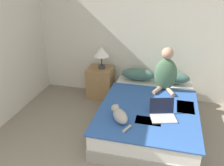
% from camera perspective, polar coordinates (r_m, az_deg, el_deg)
% --- Properties ---
extents(wall_back, '(5.35, 0.05, 2.55)m').
position_cam_1_polar(wall_back, '(4.59, 8.76, 11.47)').
color(wall_back, beige).
rests_on(wall_back, ground_plane).
extents(bed, '(1.48, 2.09, 0.44)m').
position_cam_1_polar(bed, '(3.95, 8.85, -7.64)').
color(bed, '#9E998E').
rests_on(bed, ground_plane).
extents(pillow_near, '(0.63, 0.29, 0.22)m').
position_cam_1_polar(pillow_near, '(4.59, 6.25, 2.10)').
color(pillow_near, '#42665B').
rests_on(pillow_near, bed).
extents(pillow_far, '(0.63, 0.29, 0.22)m').
position_cam_1_polar(pillow_far, '(4.56, 14.31, 1.28)').
color(pillow_far, '#42665B').
rests_on(pillow_far, bed).
extents(person_sitting, '(0.40, 0.39, 0.77)m').
position_cam_1_polar(person_sitting, '(4.19, 12.79, 2.53)').
color(person_sitting, '#476B4C').
rests_on(person_sitting, bed).
extents(cat_tabby, '(0.34, 0.46, 0.18)m').
position_cam_1_polar(cat_tabby, '(3.33, 1.82, -7.70)').
color(cat_tabby, '#A8A399').
rests_on(cat_tabby, bed).
extents(laptop_open, '(0.42, 0.38, 0.25)m').
position_cam_1_polar(laptop_open, '(3.49, 12.11, -7.27)').
color(laptop_open, '#B7B7BC').
rests_on(laptop_open, bed).
extents(nightstand, '(0.49, 0.45, 0.62)m').
position_cam_1_polar(nightstand, '(4.79, -2.79, 0.13)').
color(nightstand, '#937047').
rests_on(nightstand, ground_plane).
extents(table_lamp, '(0.30, 0.30, 0.43)m').
position_cam_1_polar(table_lamp, '(4.55, -2.56, 7.30)').
color(table_lamp, '#38383D').
rests_on(table_lamp, nightstand).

